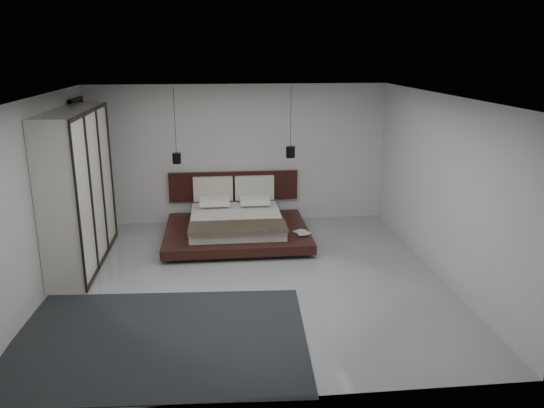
{
  "coord_description": "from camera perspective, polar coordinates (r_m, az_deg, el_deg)",
  "views": [
    {
      "loc": [
        -0.44,
        -7.62,
        3.43
      ],
      "look_at": [
        0.5,
        1.2,
        0.85
      ],
      "focal_mm": 35.0,
      "sensor_mm": 36.0,
      "label": 1
    }
  ],
  "objects": [
    {
      "name": "lattice_screen",
      "position": [
        10.59,
        -19.7,
        3.65
      ],
      "size": [
        0.05,
        0.9,
        2.6
      ],
      "primitive_type": "cube",
      "color": "black",
      "rests_on": "floor"
    },
    {
      "name": "wall_left",
      "position": [
        8.29,
        -23.87,
        0.62
      ],
      "size": [
        0.0,
        6.0,
        6.0
      ],
      "primitive_type": "plane",
      "rotation": [
        1.57,
        0.0,
        1.57
      ],
      "color": "beige",
      "rests_on": "floor"
    },
    {
      "name": "book_lower",
      "position": [
        9.55,
        2.78,
        -3.21
      ],
      "size": [
        0.33,
        0.35,
        0.03
      ],
      "primitive_type": "imported",
      "rotation": [
        0.0,
        0.0,
        0.57
      ],
      "color": "#99724C",
      "rests_on": "bed"
    },
    {
      "name": "wall_right",
      "position": [
        8.6,
        17.69,
        1.78
      ],
      "size": [
        0.0,
        6.0,
        6.0
      ],
      "primitive_type": "plane",
      "rotation": [
        1.57,
        0.0,
        -1.57
      ],
      "color": "beige",
      "rests_on": "floor"
    },
    {
      "name": "book_upper",
      "position": [
        9.51,
        2.7,
        -3.14
      ],
      "size": [
        0.21,
        0.28,
        0.02
      ],
      "primitive_type": "imported",
      "rotation": [
        0.0,
        0.0,
        0.07
      ],
      "color": "#99724C",
      "rests_on": "book_lower"
    },
    {
      "name": "pendant_left",
      "position": [
        10.15,
        -10.22,
        4.91
      ],
      "size": [
        0.16,
        0.16,
        1.42
      ],
      "color": "black",
      "rests_on": "ceiling"
    },
    {
      "name": "floor",
      "position": [
        8.36,
        -2.57,
        -8.01
      ],
      "size": [
        6.0,
        6.0,
        0.0
      ],
      "primitive_type": "plane",
      "color": "#92959A",
      "rests_on": "ground"
    },
    {
      "name": "wall_front",
      "position": [
        5.06,
        -0.62,
        -7.41
      ],
      "size": [
        6.0,
        0.0,
        6.0
      ],
      "primitive_type": "plane",
      "rotation": [
        -1.57,
        0.0,
        0.0
      ],
      "color": "beige",
      "rests_on": "floor"
    },
    {
      "name": "wall_back",
      "position": [
        10.82,
        -3.66,
        5.36
      ],
      "size": [
        6.0,
        0.0,
        6.0
      ],
      "primitive_type": "plane",
      "rotation": [
        1.57,
        0.0,
        0.0
      ],
      "color": "beige",
      "rests_on": "floor"
    },
    {
      "name": "rug",
      "position": [
        6.88,
        -11.98,
        -14.01
      ],
      "size": [
        3.75,
        2.78,
        0.02
      ],
      "primitive_type": "cube",
      "rotation": [
        0.0,
        0.0,
        -0.06
      ],
      "color": "black",
      "rests_on": "floor"
    },
    {
      "name": "pendant_right",
      "position": [
        10.2,
        2.0,
        5.64
      ],
      "size": [
        0.17,
        0.17,
        1.35
      ],
      "color": "black",
      "rests_on": "ceiling"
    },
    {
      "name": "ceiling",
      "position": [
        7.66,
        -2.83,
        11.47
      ],
      "size": [
        6.0,
        6.0,
        0.0
      ],
      "primitive_type": "plane",
      "rotation": [
        3.14,
        0.0,
        0.0
      ],
      "color": "white",
      "rests_on": "wall_back"
    },
    {
      "name": "bed",
      "position": [
        10.04,
        -3.87,
        -2.12
      ],
      "size": [
        2.63,
        2.33,
        1.05
      ],
      "color": "black",
      "rests_on": "floor"
    },
    {
      "name": "wardrobe",
      "position": [
        9.19,
        -20.14,
        1.6
      ],
      "size": [
        0.61,
        2.59,
        2.54
      ],
      "color": "beige",
      "rests_on": "floor"
    }
  ]
}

